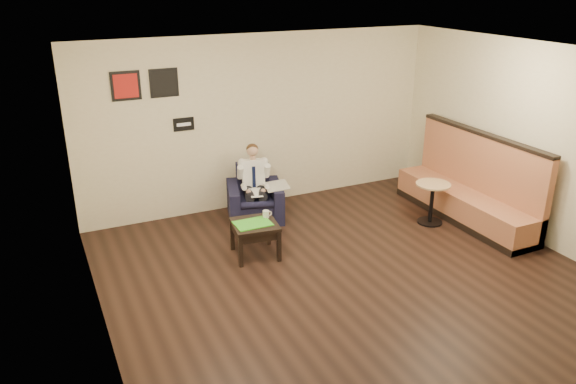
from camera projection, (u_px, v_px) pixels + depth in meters
name	position (u px, v px, depth m)	size (l,w,h in m)	color
ground	(356.00, 282.00, 7.10)	(6.00, 6.00, 0.00)	black
wall_back	(262.00, 121.00, 9.11)	(6.00, 0.02, 2.80)	#F2E8C6
wall_left	(96.00, 224.00, 5.40)	(0.02, 6.00, 2.80)	#F2E8C6
wall_right	(545.00, 147.00, 7.78)	(0.02, 6.00, 2.80)	#F2E8C6
ceiling	(367.00, 57.00, 6.08)	(6.00, 6.00, 0.02)	white
seating_sign	(184.00, 124.00, 8.55)	(0.32, 0.02, 0.20)	black
art_print_left	(126.00, 86.00, 7.99)	(0.42, 0.03, 0.42)	red
art_print_right	(164.00, 83.00, 8.21)	(0.42, 0.03, 0.42)	black
armchair	(255.00, 194.00, 8.84)	(0.84, 0.84, 0.81)	black
seated_man	(255.00, 187.00, 8.69)	(0.53, 0.79, 1.11)	white
lap_papers	(256.00, 193.00, 8.63)	(0.18, 0.26, 0.01)	white
newspaper	(277.00, 186.00, 8.76)	(0.35, 0.44, 0.01)	silver
side_table	(255.00, 239.00, 7.70)	(0.59, 0.59, 0.49)	black
green_folder	(253.00, 223.00, 7.58)	(0.49, 0.35, 0.01)	green
coffee_mug	(266.00, 214.00, 7.77)	(0.09, 0.09, 0.10)	white
smartphone	(255.00, 217.00, 7.78)	(0.15, 0.08, 0.01)	black
banquette	(467.00, 178.00, 8.70)	(0.63, 2.66, 1.36)	#AE6543
cafe_table	(431.00, 203.00, 8.68)	(0.53, 0.53, 0.66)	tan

